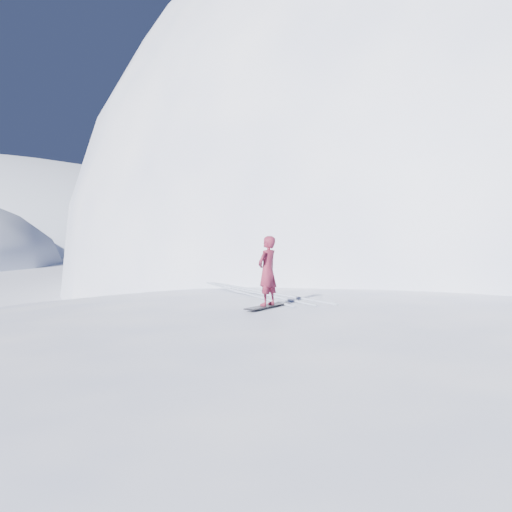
% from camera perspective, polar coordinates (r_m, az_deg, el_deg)
% --- Properties ---
extents(ground, '(400.00, 400.00, 0.00)m').
position_cam_1_polar(ground, '(12.02, 13.90, -17.67)').
color(ground, white).
rests_on(ground, ground).
extents(near_ridge, '(36.00, 28.00, 4.80)m').
position_cam_1_polar(near_ridge, '(14.98, 11.63, -13.45)').
color(near_ridge, white).
rests_on(near_ridge, ground).
extents(summit_peak, '(60.00, 56.00, 56.00)m').
position_cam_1_polar(summit_peak, '(45.35, 22.36, -2.57)').
color(summit_peak, white).
rests_on(summit_peak, ground).
extents(peak_shoulder, '(28.00, 24.00, 18.00)m').
position_cam_1_polar(peak_shoulder, '(33.87, 12.32, -4.24)').
color(peak_shoulder, white).
rests_on(peak_shoulder, ground).
extents(wind_bumps, '(16.00, 14.40, 1.00)m').
position_cam_1_polar(wind_bumps, '(13.59, 7.28, -15.14)').
color(wind_bumps, white).
rests_on(wind_bumps, ground).
extents(snowboard, '(1.31, 1.13, 0.02)m').
position_cam_1_polar(snowboard, '(13.02, 1.15, -5.01)').
color(snowboard, black).
rests_on(snowboard, near_ridge).
extents(snowboarder, '(0.69, 0.66, 1.58)m').
position_cam_1_polar(snowboarder, '(12.93, 1.15, -1.49)').
color(snowboarder, maroon).
rests_on(snowboarder, snowboard).
extents(board_tracks, '(2.10, 5.93, 0.04)m').
position_cam_1_polar(board_tracks, '(15.73, -0.13, -3.59)').
color(board_tracks, silver).
rests_on(board_tracks, ground).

